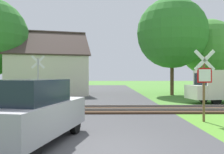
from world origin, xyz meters
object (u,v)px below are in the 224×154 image
Objects in this scene: crossing_sign_far at (38,76)px; tree_far at (209,47)px; stop_sign_near at (204,80)px; parked_car at (33,112)px; house at (47,73)px; tree_right at (172,33)px.

tree_far is at bearing 22.56° from crossing_sign_far.
stop_sign_near is 6.80m from parked_car.
parked_car is (4.03, -17.76, -1.19)m from house.
tree_far is (6.41, 15.51, 3.08)m from stop_sign_near.
house is (-1.51, 8.45, 0.23)m from crossing_sign_far.
tree_far is 1.80× the size of parked_car.
stop_sign_near is 17.65m from house.
tree_right is (10.67, 7.72, 4.10)m from crossing_sign_far.
crossing_sign_far is at bearing -94.45° from house.
stop_sign_near is 0.92× the size of crossing_sign_far.
stop_sign_near is 0.31× the size of tree_right.
house is 2.12× the size of parked_car.
house is at bearing -57.98° from stop_sign_near.
parked_car is (-5.95, -3.20, -0.81)m from stop_sign_near.
crossing_sign_far is 0.36× the size of house.
stop_sign_near is 0.38× the size of tree_far.
tree_right is 19.55m from parked_car.
tree_right reaches higher than crossing_sign_far.
tree_right reaches higher than parked_car.
house reaches higher than parked_car.
stop_sign_near is at bearing -70.20° from house.
tree_right is 1.22× the size of tree_far.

